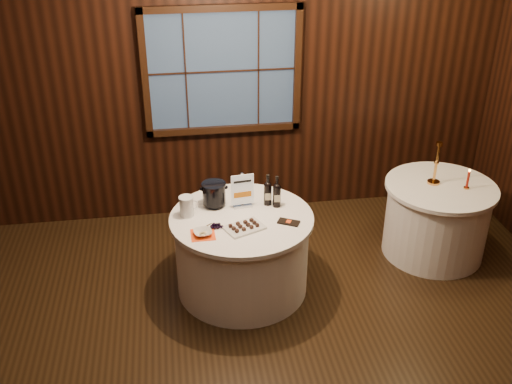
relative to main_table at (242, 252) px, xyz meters
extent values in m
plane|color=black|center=(0.00, -1.00, -0.39)|extent=(6.00, 6.00, 0.00)
cube|color=black|center=(0.00, 1.50, 1.11)|extent=(6.00, 0.02, 3.00)
cube|color=#344B6D|center=(0.00, 1.47, 1.26)|extent=(1.50, 0.01, 1.20)
cylinder|color=white|center=(0.00, 0.00, -0.02)|extent=(1.20, 1.20, 0.73)
cylinder|color=white|center=(0.00, 0.00, 0.36)|extent=(1.28, 1.28, 0.04)
cylinder|color=white|center=(2.00, 0.30, -0.02)|extent=(1.00, 1.00, 0.73)
cylinder|color=white|center=(2.00, 0.30, 0.36)|extent=(1.08, 1.08, 0.04)
cube|color=#BBBCC3|center=(0.03, 0.19, 0.39)|extent=(0.19, 0.12, 0.02)
cube|color=#BBBCC3|center=(0.03, 0.19, 0.56)|extent=(0.02, 0.02, 0.32)
cube|color=white|center=(0.03, 0.17, 0.56)|extent=(0.21, 0.03, 0.30)
cylinder|color=black|center=(0.26, 0.18, 0.48)|extent=(0.07, 0.07, 0.19)
sphere|color=black|center=(0.26, 0.18, 0.58)|extent=(0.07, 0.07, 0.07)
cylinder|color=black|center=(0.26, 0.18, 0.63)|extent=(0.03, 0.03, 0.09)
cylinder|color=black|center=(0.26, 0.18, 0.67)|extent=(0.03, 0.03, 0.02)
cube|color=beige|center=(0.26, 0.15, 0.48)|extent=(0.05, 0.01, 0.07)
cylinder|color=black|center=(0.34, 0.14, 0.48)|extent=(0.07, 0.07, 0.19)
sphere|color=black|center=(0.34, 0.14, 0.58)|extent=(0.07, 0.07, 0.07)
cylinder|color=black|center=(0.34, 0.14, 0.63)|extent=(0.03, 0.03, 0.09)
cylinder|color=black|center=(0.34, 0.14, 0.67)|extent=(0.03, 0.03, 0.02)
cube|color=beige|center=(0.34, 0.10, 0.48)|extent=(0.05, 0.01, 0.07)
cylinder|color=black|center=(-0.22, 0.23, 0.40)|extent=(0.16, 0.16, 0.03)
cylinder|color=black|center=(-0.22, 0.23, 0.50)|extent=(0.21, 0.21, 0.18)
cylinder|color=black|center=(-0.22, 0.23, 0.60)|extent=(0.22, 0.22, 0.02)
cube|color=silver|center=(0.00, -0.21, 0.39)|extent=(0.38, 0.33, 0.02)
cube|color=black|center=(0.39, -0.17, 0.39)|extent=(0.21, 0.17, 0.02)
cylinder|color=#322812|center=(-0.31, -0.15, 0.40)|extent=(0.07, 0.02, 0.03)
cylinder|color=silver|center=(-0.48, 0.09, 0.47)|extent=(0.12, 0.12, 0.18)
cylinder|color=silver|center=(-0.48, 0.09, 0.56)|extent=(0.13, 0.13, 0.01)
torus|color=silver|center=(-0.41, 0.09, 0.48)|extent=(0.09, 0.03, 0.09)
cube|color=#FF4B15|center=(-0.36, -0.25, 0.38)|extent=(0.21, 0.21, 0.00)
imported|color=silver|center=(-0.36, -0.25, 0.40)|extent=(0.17, 0.17, 0.04)
cylinder|color=#D18E41|center=(1.94, 0.36, 0.39)|extent=(0.12, 0.12, 0.02)
cylinder|color=#D18E41|center=(1.94, 0.36, 0.59)|extent=(0.03, 0.03, 0.38)
cylinder|color=#D18E41|center=(1.94, 0.36, 0.80)|extent=(0.06, 0.06, 0.03)
cylinder|color=#D18E41|center=(2.21, 0.20, 0.39)|extent=(0.06, 0.06, 0.01)
cylinder|color=#99190B|center=(2.21, 0.20, 0.48)|extent=(0.02, 0.02, 0.17)
sphere|color=#FFB23F|center=(2.21, 0.20, 0.58)|extent=(0.02, 0.02, 0.02)
camera|label=1|loc=(-0.56, -4.52, 3.07)|focal=42.00mm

